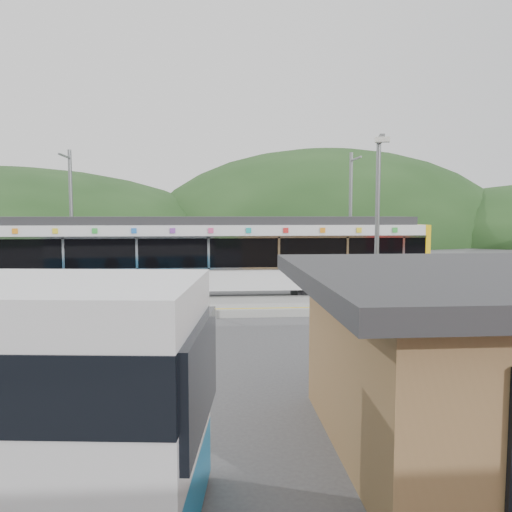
{
  "coord_description": "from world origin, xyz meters",
  "views": [
    {
      "loc": [
        0.05,
        -16.65,
        3.88
      ],
      "look_at": [
        1.5,
        1.0,
        2.38
      ],
      "focal_mm": 35.0,
      "sensor_mm": 36.0,
      "label": 1
    }
  ],
  "objects": [
    {
      "name": "lamp_post",
      "position": [
        4.29,
        -3.98,
        3.49
      ],
      "size": [
        0.38,
        1.06,
        5.85
      ],
      "rotation": [
        0.0,
        0.0,
        -0.23
      ],
      "color": "slate",
      "rests_on": "ground"
    },
    {
      "name": "catenary_mast_west",
      "position": [
        -7.0,
        8.56,
        3.65
      ],
      "size": [
        0.18,
        1.8,
        7.0
      ],
      "color": "slate",
      "rests_on": "ground"
    },
    {
      "name": "catenary_mast_east",
      "position": [
        7.0,
        8.56,
        3.65
      ],
      "size": [
        0.18,
        1.8,
        7.0
      ],
      "color": "slate",
      "rests_on": "ground"
    },
    {
      "name": "hills",
      "position": [
        6.19,
        5.29,
        0.0
      ],
      "size": [
        146.0,
        149.0,
        26.0
      ],
      "color": "#1E3D19",
      "rests_on": "ground"
    },
    {
      "name": "platform",
      "position": [
        0.0,
        3.3,
        0.15
      ],
      "size": [
        26.0,
        3.2,
        0.3
      ],
      "primitive_type": "cube",
      "color": "#9E9E99",
      "rests_on": "ground"
    },
    {
      "name": "ground",
      "position": [
        0.0,
        0.0,
        0.0
      ],
      "size": [
        120.0,
        120.0,
        0.0
      ],
      "primitive_type": "plane",
      "color": "#4C4C4F",
      "rests_on": "ground"
    },
    {
      "name": "yellow_line",
      "position": [
        0.0,
        2.0,
        0.3
      ],
      "size": [
        26.0,
        0.1,
        0.01
      ],
      "primitive_type": "cube",
      "color": "yellow",
      "rests_on": "platform"
    },
    {
      "name": "train",
      "position": [
        -0.71,
        6.0,
        2.06
      ],
      "size": [
        20.44,
        3.01,
        3.74
      ],
      "color": "black",
      "rests_on": "ground"
    }
  ]
}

